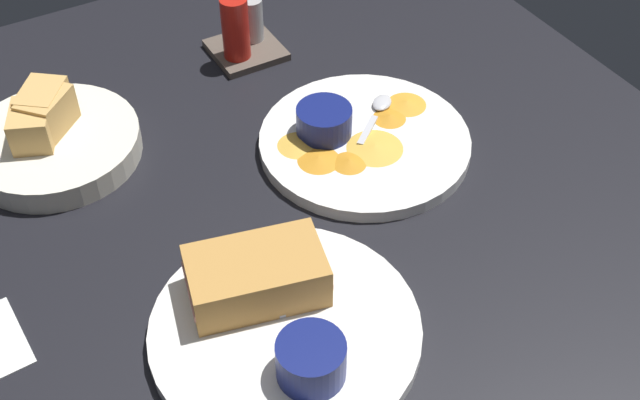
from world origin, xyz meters
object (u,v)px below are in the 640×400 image
ramekin_dark_sauce (311,359)px  spoon_by_gravy_ramekin (379,109)px  spoon_by_dark_ramekin (290,327)px  ramekin_light_gravy (324,120)px  plate_sandwich_main (285,331)px  plate_chips_companion (365,142)px  sandwich_half_near (256,276)px  bread_basket_rear (52,138)px  condiment_caddy (243,33)px

ramekin_dark_sauce → spoon_by_gravy_ramekin: 38.28cm
spoon_by_dark_ramekin → ramekin_light_gravy: 28.87cm
plate_sandwich_main → plate_chips_companion: size_ratio=1.04×
ramekin_dark_sauce → spoon_by_dark_ramekin: bearing=83.5°
sandwich_half_near → spoon_by_dark_ramekin: sandwich_half_near is taller
spoon_by_gravy_ramekin → sandwich_half_near: bearing=-144.9°
sandwich_half_near → bread_basket_rear: size_ratio=0.73×
spoon_by_dark_ramekin → condiment_caddy: condiment_caddy is taller
plate_chips_companion → sandwich_half_near: bearing=-145.7°
plate_sandwich_main → spoon_by_gravy_ramekin: size_ratio=3.02×
spoon_by_dark_ramekin → bread_basket_rear: (-11.29, 37.28, 0.39)cm
ramekin_dark_sauce → ramekin_light_gravy: (17.67, 28.40, -0.30)cm
sandwich_half_near → bread_basket_rear: bearing=108.7°
plate_sandwich_main → sandwich_half_near: 5.87cm
sandwich_half_near → spoon_by_gravy_ramekin: size_ratio=1.69×
ramekin_dark_sauce → plate_chips_companion: 33.26cm
spoon_by_dark_ramekin → condiment_caddy: bearing=69.2°
condiment_caddy → ramekin_dark_sauce: bearing=-109.4°
ramekin_dark_sauce → spoon_by_gravy_ramekin: (25.43, 28.56, -1.82)cm
plate_chips_companion → condiment_caddy: bearing=99.4°
spoon_by_gravy_ramekin → spoon_by_dark_ramekin: bearing=-136.7°
ramekin_dark_sauce → condiment_caddy: bearing=70.6°
plate_chips_companion → spoon_by_gravy_ramekin: 5.31cm
ramekin_dark_sauce → ramekin_light_gravy: 33.45cm
plate_chips_companion → bread_basket_rear: bread_basket_rear is taller
ramekin_light_gravy → condiment_caddy: size_ratio=0.69×
ramekin_dark_sauce → ramekin_light_gravy: size_ratio=0.96×
bread_basket_rear → condiment_caddy: bearing=14.2°
sandwich_half_near → spoon_by_gravy_ramekin: 31.12cm
spoon_by_dark_ramekin → condiment_caddy: (16.81, 44.38, 1.44)cm
spoon_by_gravy_ramekin → plate_sandwich_main: bearing=-137.7°
sandwich_half_near → ramekin_dark_sauce: 10.71cm
ramekin_dark_sauce → condiment_caddy: 52.52cm
condiment_caddy → ramekin_light_gravy: bearing=-89.3°
ramekin_dark_sauce → spoon_by_dark_ramekin: 5.52cm
sandwich_half_near → spoon_by_dark_ramekin: bearing=-84.2°
spoon_by_dark_ramekin → bread_basket_rear: bearing=106.9°
plate_chips_companion → spoon_by_gravy_ramekin: (4.01, 3.28, 1.16)cm
plate_sandwich_main → spoon_by_gravy_ramekin: 33.82cm
plate_sandwich_main → spoon_by_gravy_ramekin: (24.99, 22.76, 1.16)cm
spoon_by_dark_ramekin → bread_basket_rear: 38.95cm
ramekin_dark_sauce → plate_sandwich_main: bearing=85.7°
condiment_caddy → plate_sandwich_main: bearing=-111.2°
sandwich_half_near → plate_chips_companion: sandwich_half_near is taller
spoon_by_dark_ramekin → ramekin_light_gravy: bearing=53.7°
sandwich_half_near → bread_basket_rear: bread_basket_rear is taller
plate_sandwich_main → bread_basket_rear: 38.33cm
sandwich_half_near → spoon_by_gravy_ramekin: bearing=35.1°
plate_sandwich_main → condiment_caddy: 46.99cm
spoon_by_dark_ramekin → condiment_caddy: size_ratio=1.05×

